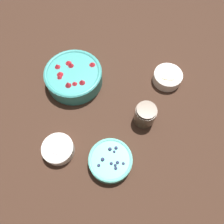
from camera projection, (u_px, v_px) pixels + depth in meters
The scene contains 6 objects.
ground_plane at pixel (114, 114), 0.95m from camera, with size 4.00×4.00×0.00m, color #382319.
bowl_strawberries at pixel (74, 76), 0.98m from camera, with size 0.26×0.26×0.10m.
bowl_blueberries at pixel (110, 160), 0.84m from camera, with size 0.17×0.17×0.06m.
bowl_bananas at pixel (168, 77), 1.00m from camera, with size 0.13×0.13×0.05m.
bowl_cream at pixel (58, 149), 0.86m from camera, with size 0.12×0.12×0.06m.
jar_chocolate at pixel (145, 115), 0.90m from camera, with size 0.09×0.09×0.10m.
Camera 1 is at (0.40, 0.07, 0.86)m, focal length 35.00 mm.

